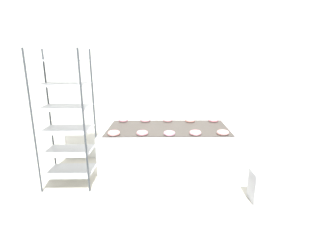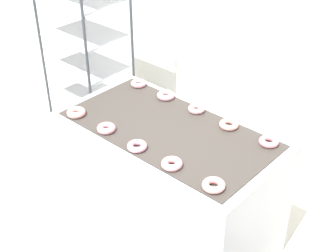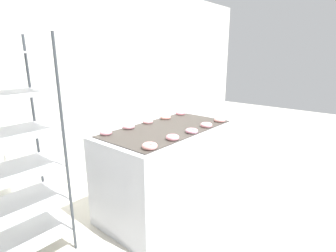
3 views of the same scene
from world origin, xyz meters
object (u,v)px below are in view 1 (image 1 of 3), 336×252
fryer_machine (168,165)px  donut_far_rightmost (213,120)px  glaze_bin (263,186)px  donut_far_left (145,120)px  donut_near_center (169,133)px  donut_far_leftmost (123,120)px  donut_near_right (195,133)px  donut_near_left (142,133)px  donut_far_right (190,120)px  donut_near_leftmost (114,133)px  donut_near_rightmost (223,133)px  baking_rack_cart (66,119)px  donut_far_center (168,120)px

fryer_machine → donut_far_rightmost: 0.84m
donut_far_rightmost → glaze_bin: bearing=-29.7°
donut_far_left → donut_near_center: bearing=-63.5°
donut_far_leftmost → donut_near_right: bearing=-34.6°
donut_near_left → donut_far_right: bearing=45.2°
donut_near_leftmost → donut_far_rightmost: 1.34m
fryer_machine → donut_far_rightmost: donut_far_rightmost is taller
donut_near_center → donut_near_rightmost: (0.59, 0.01, 0.00)m
donut_near_leftmost → donut_near_right: 0.89m
donut_near_rightmost → donut_far_right: donut_near_rightmost is taller
fryer_machine → donut_far_left: size_ratio=11.60×
glaze_bin → donut_near_rightmost: (-0.61, -0.24, 0.79)m
donut_far_rightmost → donut_far_left: bearing=179.1°
donut_near_rightmost → donut_near_leftmost: bearing=-179.5°
baking_rack_cart → donut_near_right: (1.70, -0.77, 0.02)m
donut_far_center → baking_rack_cart: bearing=173.4°
donut_near_leftmost → donut_near_rightmost: 1.20m
donut_near_right → donut_near_rightmost: bearing=1.4°
donut_near_left → donut_near_right: size_ratio=0.97×
donut_near_right → donut_near_center: bearing=-178.7°
donut_near_left → donut_far_left: 0.60m
donut_near_center → donut_far_leftmost: same height
baking_rack_cart → glaze_bin: baking_rack_cart is taller
baking_rack_cart → donut_far_left: 1.12m
donut_far_rightmost → donut_far_center: bearing=178.7°
glaze_bin → donut_near_left: 1.71m
donut_far_left → donut_far_rightmost: 0.90m
baking_rack_cart → donut_near_left: size_ratio=15.13×
donut_far_center → donut_far_leftmost: bearing=179.7°
donut_near_left → donut_far_center: 0.67m
donut_near_leftmost → donut_near_right: size_ratio=1.03×
donut_near_right → donut_far_leftmost: (-0.88, 0.61, -0.00)m
donut_near_leftmost → donut_near_left: (0.31, 0.00, -0.00)m
donut_far_center → donut_near_right: bearing=-63.8°
donut_far_center → donut_far_right: 0.30m
donut_near_center → donut_far_right: 0.66m
donut_near_left → fryer_machine: bearing=45.9°
fryer_machine → donut_near_left: donut_near_left is taller
donut_far_rightmost → donut_near_left: bearing=-146.5°
donut_far_center → donut_far_rightmost: (0.60, -0.01, 0.00)m
glaze_bin → donut_near_left: bearing=-170.7°
baking_rack_cart → donut_far_left: size_ratio=14.13×
donut_near_leftmost → donut_far_center: size_ratio=1.09×
donut_near_right → donut_far_center: bearing=116.2°
donut_far_left → donut_far_center: (0.29, -0.00, -0.00)m
donut_far_right → donut_near_leftmost: bearing=-146.5°
donut_far_rightmost → donut_near_rightmost: bearing=-90.1°
fryer_machine → donut_far_center: (-0.00, 0.31, 0.50)m
donut_near_right → donut_far_center: donut_near_right is taller
donut_near_right → baking_rack_cart: bearing=155.7°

